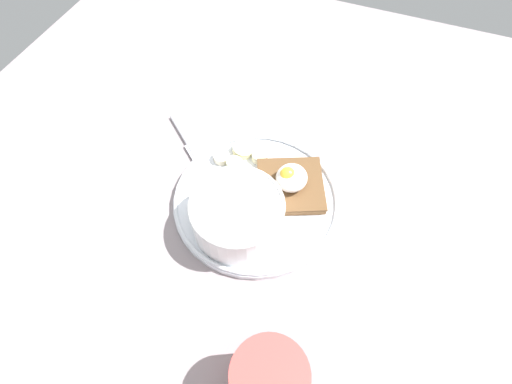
# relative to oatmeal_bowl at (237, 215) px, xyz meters

# --- Properties ---
(ground_plane) EXTENTS (1.20, 1.20, 0.02)m
(ground_plane) POSITION_rel_oatmeal_bowl_xyz_m (-0.05, 0.01, -0.05)
(ground_plane) COLOR gray
(ground_plane) RESTS_ON ground
(plate) EXTENTS (0.26, 0.26, 0.02)m
(plate) POSITION_rel_oatmeal_bowl_xyz_m (-0.05, 0.01, -0.03)
(plate) COLOR white
(plate) RESTS_ON ground_plane
(oatmeal_bowl) EXTENTS (0.14, 0.14, 0.06)m
(oatmeal_bowl) POSITION_rel_oatmeal_bowl_xyz_m (0.00, 0.00, 0.00)
(oatmeal_bowl) COLOR white
(oatmeal_bowl) RESTS_ON plate
(toast_slice) EXTENTS (0.14, 0.14, 0.01)m
(toast_slice) POSITION_rel_oatmeal_bowl_xyz_m (-0.09, 0.05, -0.02)
(toast_slice) COLOR brown
(toast_slice) RESTS_ON plate
(poached_egg) EXTENTS (0.05, 0.05, 0.04)m
(poached_egg) POSITION_rel_oatmeal_bowl_xyz_m (-0.09, 0.05, 0.00)
(poached_egg) COLOR white
(poached_egg) RESTS_ON toast_slice
(banana_slice_front) EXTENTS (0.05, 0.05, 0.02)m
(banana_slice_front) POSITION_rel_oatmeal_bowl_xyz_m (-0.13, -0.05, -0.02)
(banana_slice_front) COLOR beige
(banana_slice_front) RESTS_ON plate
(banana_slice_left) EXTENTS (0.04, 0.04, 0.02)m
(banana_slice_left) POSITION_rel_oatmeal_bowl_xyz_m (-0.10, -0.05, -0.02)
(banana_slice_left) COLOR beige
(banana_slice_left) RESTS_ON plate
(banana_slice_back) EXTENTS (0.03, 0.03, 0.01)m
(banana_slice_back) POSITION_rel_oatmeal_bowl_xyz_m (-0.11, -0.07, -0.02)
(banana_slice_back) COLOR #F9E7C5
(banana_slice_back) RESTS_ON plate
(banana_slice_right) EXTENTS (0.05, 0.05, 0.01)m
(banana_slice_right) POSITION_rel_oatmeal_bowl_xyz_m (-0.08, -0.03, -0.02)
(banana_slice_right) COLOR #F1EBC7
(banana_slice_right) RESTS_ON plate
(banana_slice_inner) EXTENTS (0.03, 0.03, 0.01)m
(banana_slice_inner) POSITION_rel_oatmeal_bowl_xyz_m (-0.13, -0.02, -0.02)
(banana_slice_inner) COLOR beige
(banana_slice_inner) RESTS_ON plate
(coffee_mug) EXTENTS (0.09, 0.09, 0.10)m
(coffee_mug) POSITION_rel_oatmeal_bowl_xyz_m (0.19, 0.12, 0.01)
(coffee_mug) COLOR #E1433E
(coffee_mug) RESTS_ON ground_plane
(knife) EXTENTS (0.10, 0.12, 0.01)m
(knife) POSITION_rel_oatmeal_bowl_xyz_m (-0.12, -0.15, -0.04)
(knife) COLOR silver
(knife) RESTS_ON ground_plane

